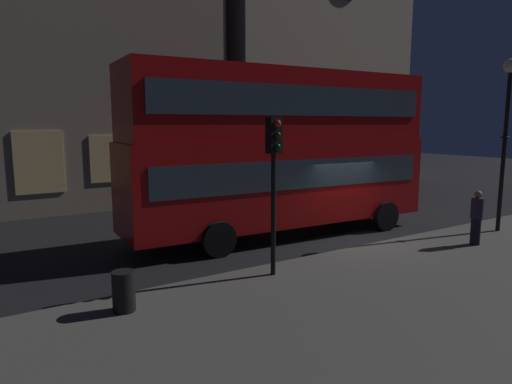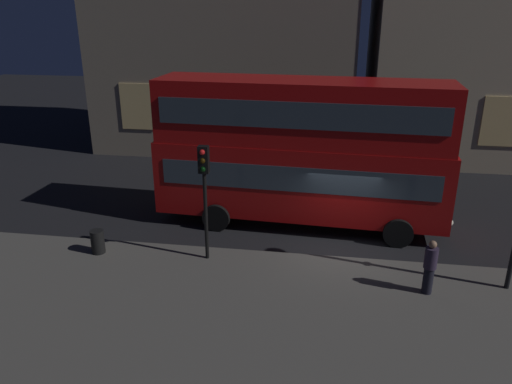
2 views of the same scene
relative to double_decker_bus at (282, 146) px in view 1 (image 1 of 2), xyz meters
name	(u,v)px [view 1 (image 1 of 2)]	position (x,y,z in m)	size (l,w,h in m)	color
ground_plane	(357,241)	(1.59, -1.98, -3.05)	(80.00, 80.00, 0.00)	black
sidewalk_slab	(499,281)	(1.59, -6.62, -2.99)	(44.00, 7.86, 0.12)	#4C4944
building_with_clock	(51,4)	(-4.99, 11.36, 6.18)	(14.29, 7.74, 18.46)	gray
building_plain_facade	(292,55)	(9.26, 11.68, 5.08)	(12.29, 8.85, 16.25)	tan
double_decker_bus	(282,146)	(0.00, 0.00, 0.00)	(10.84, 3.14, 5.47)	#9E0C0C
traffic_light_near_kerb	(274,163)	(-2.75, -3.46, -0.19)	(0.32, 0.36, 3.80)	black
street_lamp	(507,111)	(6.39, -3.89, 1.12)	(0.47, 0.47, 5.76)	black
pedestrian	(477,217)	(4.02, -4.51, -2.08)	(0.36, 0.36, 1.66)	black
litter_bin	(124,291)	(-6.44, -3.63, -2.53)	(0.45, 0.45, 0.80)	black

